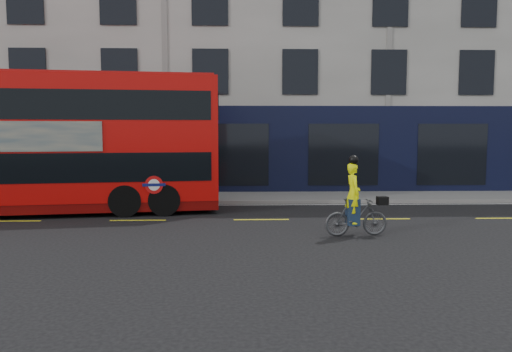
{
  "coord_description": "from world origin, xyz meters",
  "views": [
    {
      "loc": [
        3.32,
        -14.54,
        2.92
      ],
      "look_at": [
        3.82,
        1.36,
        1.45
      ],
      "focal_mm": 35.0,
      "sensor_mm": 36.0,
      "label": 1
    }
  ],
  "objects": [
    {
      "name": "building_terrace",
      "position": [
        0.0,
        12.94,
        7.49
      ],
      "size": [
        50.0,
        10.07,
        15.0
      ],
      "color": "#B9B5AE",
      "rests_on": "ground"
    },
    {
      "name": "ground",
      "position": [
        0.0,
        0.0,
        0.0
      ],
      "size": [
        120.0,
        120.0,
        0.0
      ],
      "primitive_type": "plane",
      "color": "black",
      "rests_on": "ground"
    },
    {
      "name": "lane_dashes",
      "position": [
        0.0,
        1.5,
        0.0
      ],
      "size": [
        58.0,
        0.12,
        0.01
      ],
      "primitive_type": null,
      "color": "yellow",
      "rests_on": "ground"
    },
    {
      "name": "road_edge_line",
      "position": [
        0.0,
        4.7,
        0.0
      ],
      "size": [
        58.0,
        0.1,
        0.01
      ],
      "primitive_type": "cube",
      "color": "silver",
      "rests_on": "ground"
    },
    {
      "name": "pavement",
      "position": [
        0.0,
        6.5,
        0.06
      ],
      "size": [
        60.0,
        3.0,
        0.12
      ],
      "primitive_type": "cube",
      "color": "slate",
      "rests_on": "ground"
    },
    {
      "name": "cyclist",
      "position": [
        6.48,
        -1.07,
        0.74
      ],
      "size": [
        1.79,
        0.65,
        2.24
      ],
      "rotation": [
        0.0,
        0.0,
        0.09
      ],
      "color": "#444548",
      "rests_on": "ground"
    },
    {
      "name": "kerb",
      "position": [
        0.0,
        5.0,
        0.07
      ],
      "size": [
        60.0,
        0.12,
        0.13
      ],
      "primitive_type": "cube",
      "color": "gray",
      "rests_on": "ground"
    },
    {
      "name": "bus",
      "position": [
        -3.48,
        3.03,
        2.48
      ],
      "size": [
        12.23,
        4.3,
        4.84
      ],
      "rotation": [
        0.0,
        0.0,
        0.14
      ],
      "color": "#C40A07",
      "rests_on": "ground"
    }
  ]
}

